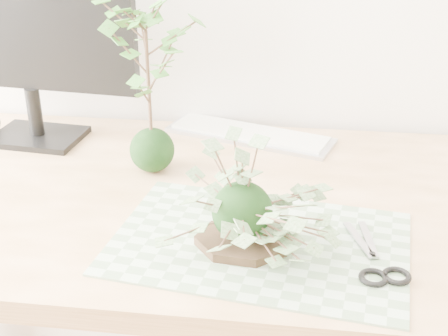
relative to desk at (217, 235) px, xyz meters
The scene contains 8 objects.
desk is the anchor object (origin of this frame).
cutting_mat 0.20m from the desk, 59.30° to the right, with size 0.47×0.31×0.00m, color #64835E.
stone_dish 0.21m from the desk, 69.14° to the right, with size 0.15×0.15×0.01m, color black.
ivy_kokedama 0.27m from the desk, 69.14° to the right, with size 0.34×0.34×0.19m.
maple_kokedama 0.38m from the desk, 148.46° to the left, with size 0.22×0.22×0.37m.
keyboard 0.30m from the desk, 82.74° to the left, with size 0.39×0.22×0.01m.
monitor 0.58m from the desk, 153.58° to the left, with size 0.48×0.16×0.43m.
scissors 0.36m from the desk, 37.94° to the right, with size 0.09×0.18×0.01m.
Camera 1 is at (0.12, 0.22, 1.29)m, focal length 50.00 mm.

